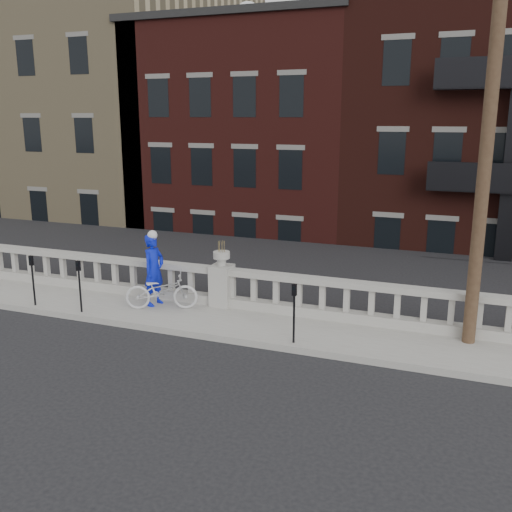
% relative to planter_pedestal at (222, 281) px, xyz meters
% --- Properties ---
extents(ground, '(120.00, 120.00, 0.00)m').
position_rel_planter_pedestal_xyz_m(ground, '(0.00, -3.95, -0.83)').
color(ground, black).
rests_on(ground, ground).
extents(sidewalk, '(32.00, 2.20, 0.15)m').
position_rel_planter_pedestal_xyz_m(sidewalk, '(0.00, -0.95, -0.76)').
color(sidewalk, gray).
rests_on(sidewalk, ground).
extents(balustrade, '(28.00, 0.34, 1.03)m').
position_rel_planter_pedestal_xyz_m(balustrade, '(0.00, 0.00, -0.19)').
color(balustrade, gray).
rests_on(balustrade, sidewalk).
extents(planter_pedestal, '(0.55, 0.55, 1.76)m').
position_rel_planter_pedestal_xyz_m(planter_pedestal, '(0.00, 0.00, 0.00)').
color(planter_pedestal, gray).
rests_on(planter_pedestal, sidewalk).
extents(lower_level, '(80.00, 44.00, 20.80)m').
position_rel_planter_pedestal_xyz_m(lower_level, '(0.56, 19.09, 1.80)').
color(lower_level, '#605E59').
rests_on(lower_level, ground).
extents(utility_pole, '(1.60, 0.28, 10.00)m').
position_rel_planter_pedestal_xyz_m(utility_pole, '(6.20, -0.35, 4.41)').
color(utility_pole, '#422D1E').
rests_on(utility_pole, sidewalk).
extents(parking_meter_c, '(0.10, 0.09, 1.36)m').
position_rel_planter_pedestal_xyz_m(parking_meter_c, '(-4.67, -1.80, 0.17)').
color(parking_meter_c, black).
rests_on(parking_meter_c, sidewalk).
extents(parking_meter_d, '(0.10, 0.09, 1.36)m').
position_rel_planter_pedestal_xyz_m(parking_meter_d, '(-3.17, -1.80, 0.17)').
color(parking_meter_d, black).
rests_on(parking_meter_d, sidewalk).
extents(parking_meter_e, '(0.10, 0.09, 1.36)m').
position_rel_planter_pedestal_xyz_m(parking_meter_e, '(2.56, -1.80, 0.17)').
color(parking_meter_e, black).
rests_on(parking_meter_e, sidewalk).
extents(bicycle, '(1.98, 1.34, 0.98)m').
position_rel_planter_pedestal_xyz_m(bicycle, '(-1.36, -0.83, -0.19)').
color(bicycle, silver).
rests_on(bicycle, sidewalk).
extents(cyclist, '(0.57, 0.76, 1.92)m').
position_rel_planter_pedestal_xyz_m(cyclist, '(-1.70, -0.59, 0.28)').
color(cyclist, '#0D1BC6').
rests_on(cyclist, sidewalk).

